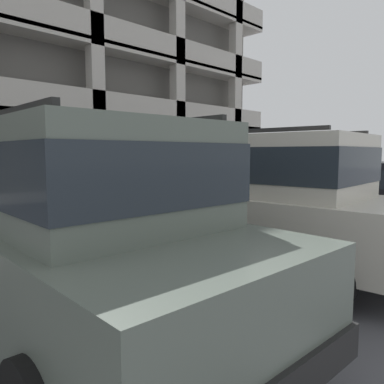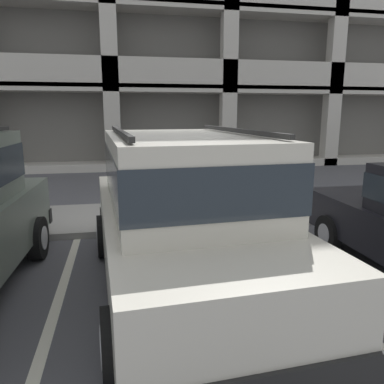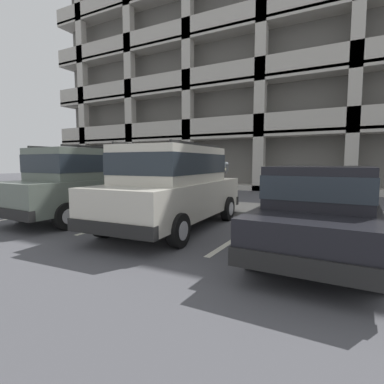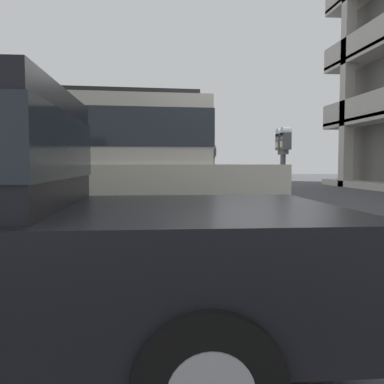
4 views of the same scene
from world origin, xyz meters
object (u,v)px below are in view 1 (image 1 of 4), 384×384
Objects in this scene: silver_suv at (257,196)px; dark_hatchback at (374,197)px; parking_meter_near at (161,177)px; red_sedan at (72,220)px.

silver_suv reaches higher than dark_hatchback.
silver_suv is 3.26× the size of parking_meter_near.
dark_hatchback is at bearing -12.57° from silver_suv.
red_sedan is 4.01m from parking_meter_near.
red_sedan is 1.08× the size of dark_hatchback.
parking_meter_near is (0.25, 2.48, 0.15)m from silver_suv.
silver_suv is at bearing 0.89° from red_sedan.
red_sedan is 6.38m from dark_hatchback.
dark_hatchback is (6.34, -0.63, -0.27)m from red_sedan.
silver_suv is at bearing 171.70° from dark_hatchback.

